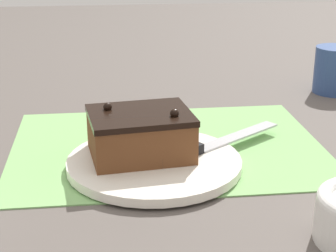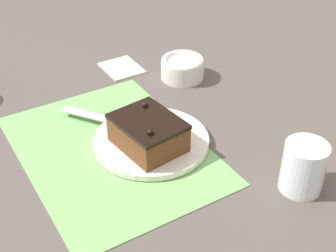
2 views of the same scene
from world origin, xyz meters
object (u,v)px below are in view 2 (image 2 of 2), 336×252
serving_knife (128,123)px  small_bowl (182,67)px  cake_plate (151,141)px  chocolate_cake (148,133)px  drinking_glass (303,167)px

serving_knife → small_bowl: 0.27m
serving_knife → cake_plate: bearing=-109.4°
chocolate_cake → small_bowl: bearing=-45.4°
cake_plate → chocolate_cake: bearing=137.0°
serving_knife → small_bowl: small_bowl is taller
serving_knife → drinking_glass: size_ratio=2.17×
serving_knife → drinking_glass: 0.37m
chocolate_cake → drinking_glass: 0.30m
small_bowl → chocolate_cake: bearing=134.6°
chocolate_cake → small_bowl: 0.31m
drinking_glass → small_bowl: (0.46, -0.04, -0.02)m
cake_plate → serving_knife: serving_knife is taller
cake_plate → serving_knife: size_ratio=1.14×
cake_plate → serving_knife: (0.07, 0.02, 0.01)m
cake_plate → small_bowl: small_bowl is taller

